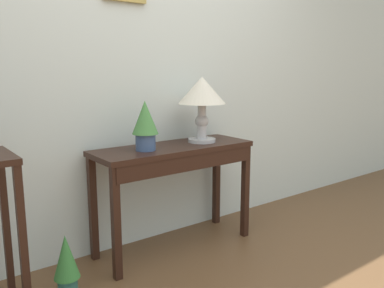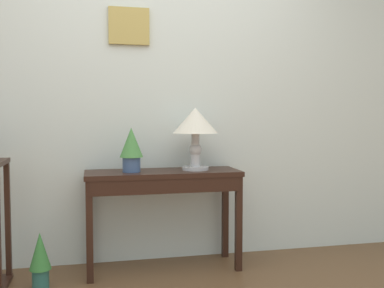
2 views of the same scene
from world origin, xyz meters
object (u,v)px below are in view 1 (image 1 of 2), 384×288
object	(u,v)px
console_table	(176,163)
potted_plant_floor	(66,264)
potted_plant_on_console	(145,123)
table_lamp	(202,95)

from	to	relation	value
console_table	potted_plant_floor	xyz separation A→B (m)	(-0.83, -0.17, -0.40)
potted_plant_floor	console_table	bearing A→B (deg)	11.62
potted_plant_on_console	potted_plant_floor	xyz separation A→B (m)	(-0.60, -0.17, -0.69)
potted_plant_on_console	potted_plant_floor	distance (m)	0.93
table_lamp	potted_plant_on_console	size ratio (longest dim) A/B	1.45
table_lamp	potted_plant_on_console	bearing A→B (deg)	-177.72
potted_plant_on_console	console_table	bearing A→B (deg)	-1.09
console_table	potted_plant_floor	bearing A→B (deg)	-168.38
console_table	table_lamp	xyz separation A→B (m)	(0.24, 0.02, 0.44)
console_table	potted_plant_on_console	size ratio (longest dim) A/B	3.53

